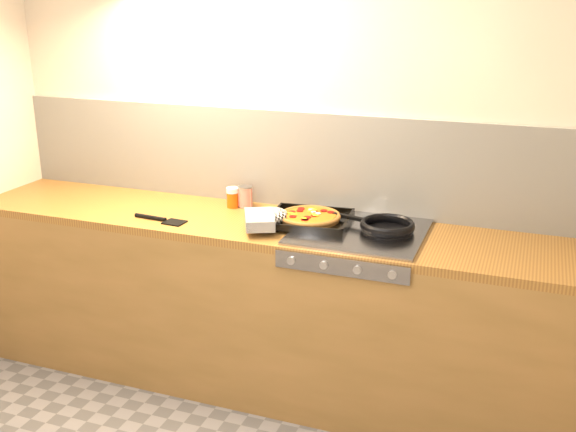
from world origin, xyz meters
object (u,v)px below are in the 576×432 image
at_px(frying_pan, 386,227).
at_px(juice_glass, 233,197).
at_px(pizza_on_tray, 296,218).
at_px(tomato_can, 245,197).

bearing_deg(frying_pan, juice_glass, 171.20).
distance_m(pizza_on_tray, tomato_can, 0.40).
bearing_deg(frying_pan, pizza_on_tray, -175.66).
xyz_separation_m(tomato_can, juice_glass, (-0.06, -0.03, -0.00)).
distance_m(pizza_on_tray, juice_glass, 0.44).
bearing_deg(tomato_can, juice_glass, -151.83).
height_order(tomato_can, juice_glass, tomato_can).
xyz_separation_m(pizza_on_tray, tomato_can, (-0.35, 0.19, 0.01)).
height_order(frying_pan, juice_glass, juice_glass).
xyz_separation_m(pizza_on_tray, juice_glass, (-0.41, 0.16, 0.01)).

